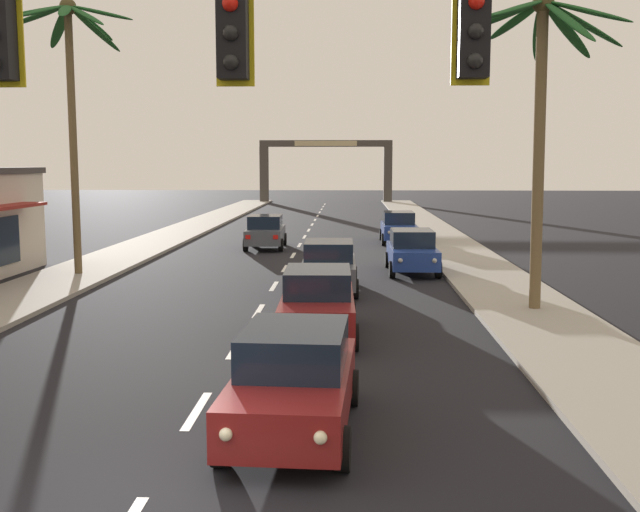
# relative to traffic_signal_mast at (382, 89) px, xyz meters

# --- Properties ---
(sidewalk_right) EXTENTS (3.20, 110.00, 0.14)m
(sidewalk_right) POSITION_rel_traffic_signal_mast_xyz_m (4.82, 20.36, -4.99)
(sidewalk_right) COLOR #9E998E
(sidewalk_right) RESTS_ON ground
(sidewalk_left) EXTENTS (3.20, 110.00, 0.14)m
(sidewalk_left) POSITION_rel_traffic_signal_mast_xyz_m (-10.78, 20.36, -4.99)
(sidewalk_left) COLOR #9E998E
(sidewalk_left) RESTS_ON ground
(lane_markings) EXTENTS (4.28, 89.37, 0.01)m
(lane_markings) POSITION_rel_traffic_signal_mast_xyz_m (-2.53, 20.59, -5.06)
(lane_markings) COLOR silver
(lane_markings) RESTS_ON ground
(traffic_signal_mast) EXTENTS (10.73, 0.41, 6.96)m
(traffic_signal_mast) POSITION_rel_traffic_signal_mast_xyz_m (0.00, 0.00, 0.00)
(traffic_signal_mast) COLOR #2D2D33
(traffic_signal_mast) RESTS_ON ground
(sedan_lead_at_stop_bar) EXTENTS (2.12, 4.51, 1.68)m
(sedan_lead_at_stop_bar) POSITION_rel_traffic_signal_mast_xyz_m (-1.22, 3.28, -4.21)
(sedan_lead_at_stop_bar) COLOR maroon
(sedan_lead_at_stop_bar) RESTS_ON ground
(sedan_third_in_queue) EXTENTS (2.01, 4.48, 1.68)m
(sedan_third_in_queue) POSITION_rel_traffic_signal_mast_xyz_m (-1.12, 9.86, -4.21)
(sedan_third_in_queue) COLOR maroon
(sedan_third_in_queue) RESTS_ON ground
(sedan_fifth_in_queue) EXTENTS (1.98, 4.46, 1.68)m
(sedan_fifth_in_queue) POSITION_rel_traffic_signal_mast_xyz_m (-1.04, 16.43, -4.21)
(sedan_fifth_in_queue) COLOR #4C515B
(sedan_fifth_in_queue) RESTS_ON ground
(sedan_oncoming_far) EXTENTS (2.05, 4.49, 1.68)m
(sedan_oncoming_far) POSITION_rel_traffic_signal_mast_xyz_m (-4.59, 28.90, -4.21)
(sedan_oncoming_far) COLOR #4C515B
(sedan_oncoming_far) RESTS_ON ground
(sedan_parked_nearest_kerb) EXTENTS (1.95, 4.45, 1.68)m
(sedan_parked_nearest_kerb) POSITION_rel_traffic_signal_mast_xyz_m (2.30, 31.80, -4.21)
(sedan_parked_nearest_kerb) COLOR navy
(sedan_parked_nearest_kerb) RESTS_ON ground
(sedan_parked_mid_kerb) EXTENTS (1.97, 4.46, 1.68)m
(sedan_parked_mid_kerb) POSITION_rel_traffic_signal_mast_xyz_m (2.11, 20.82, -4.21)
(sedan_parked_mid_kerb) COLOR navy
(sedan_parked_mid_kerb) RESTS_ON ground
(palm_left_second) EXTENTS (5.06, 4.82, 10.21)m
(palm_left_second) POSITION_rel_traffic_signal_mast_xyz_m (-10.60, 19.13, 2.91)
(palm_left_second) COLOR brown
(palm_left_second) RESTS_ON ground
(palm_right_second) EXTENTS (4.66, 4.35, 8.94)m
(palm_right_second) POSITION_rel_traffic_signal_mast_xyz_m (4.93, 13.07, 1.72)
(palm_right_second) COLOR brown
(palm_right_second) RESTS_ON ground
(town_gateway_arch) EXTENTS (14.42, 0.90, 6.77)m
(town_gateway_arch) POSITION_rel_traffic_signal_mast_xyz_m (-2.98, 72.86, -0.70)
(town_gateway_arch) COLOR #423D38
(town_gateway_arch) RESTS_ON ground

